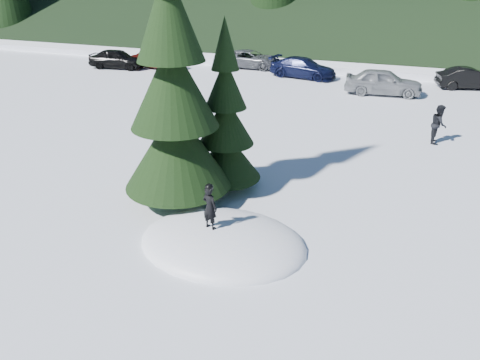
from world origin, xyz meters
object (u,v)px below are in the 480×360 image
(car_4, at_px, (383,82))
(adult_0, at_px, (439,124))
(child_skier, at_px, (210,207))
(car_1, at_px, (158,60))
(car_3, at_px, (303,68))
(spruce_tall, at_px, (174,96))
(car_0, at_px, (117,59))
(car_5, at_px, (470,78))
(spruce_short, at_px, (226,126))
(car_2, at_px, (250,59))

(car_4, bearing_deg, adult_0, -164.11)
(child_skier, bearing_deg, car_1, -40.28)
(car_3, bearing_deg, car_4, -107.28)
(spruce_tall, height_order, car_0, spruce_tall)
(car_3, xyz_separation_m, car_4, (5.26, -2.70, 0.08))
(car_0, distance_m, car_4, 18.26)
(car_0, height_order, car_4, car_4)
(child_skier, xyz_separation_m, car_3, (-2.56, 20.42, -0.44))
(car_1, height_order, car_5, car_5)
(spruce_short, bearing_deg, car_2, 107.41)
(car_3, bearing_deg, car_0, 107.46)
(car_1, height_order, car_4, car_4)
(spruce_short, relative_size, car_2, 1.22)
(spruce_tall, xyz_separation_m, car_0, (-13.64, 16.81, -2.65))
(spruce_tall, distance_m, car_5, 21.32)
(child_skier, height_order, car_0, child_skier)
(adult_0, height_order, car_4, adult_0)
(spruce_tall, relative_size, adult_0, 5.44)
(car_0, xyz_separation_m, car_4, (18.23, -0.98, 0.04))
(child_skier, relative_size, car_3, 0.27)
(adult_0, relative_size, car_2, 0.36)
(car_0, relative_size, car_1, 1.07)
(car_0, relative_size, car_2, 0.90)
(car_2, distance_m, car_5, 14.23)
(car_1, height_order, car_2, car_2)
(spruce_short, xyz_separation_m, car_3, (-1.66, 17.13, -1.47))
(spruce_tall, bearing_deg, car_5, 64.11)
(child_skier, distance_m, car_4, 17.93)
(adult_0, xyz_separation_m, car_2, (-12.36, 11.87, -0.18))
(car_2, bearing_deg, car_5, -96.05)
(car_5, bearing_deg, car_3, 77.15)
(spruce_short, xyz_separation_m, adult_0, (6.42, 7.05, -1.31))
(car_2, bearing_deg, adult_0, -134.66)
(child_skier, xyz_separation_m, adult_0, (5.53, 10.34, -0.28))
(spruce_short, xyz_separation_m, child_skier, (0.89, -3.29, -1.04))
(car_3, relative_size, car_5, 1.18)
(adult_0, distance_m, car_0, 22.66)
(spruce_short, distance_m, car_1, 20.28)
(car_5, bearing_deg, car_2, 69.08)
(spruce_tall, xyz_separation_m, car_3, (-0.66, 18.53, -2.69))
(spruce_short, relative_size, car_1, 1.45)
(car_4, bearing_deg, spruce_tall, 158.74)
(adult_0, distance_m, car_2, 17.14)
(car_0, bearing_deg, car_2, -74.58)
(child_skier, relative_size, adult_0, 0.74)
(car_4, xyz_separation_m, car_5, (4.64, 3.19, -0.11))
(car_4, height_order, car_5, car_4)
(child_skier, relative_size, car_1, 0.32)
(spruce_short, height_order, car_3, spruce_short)
(spruce_tall, xyz_separation_m, car_2, (-4.93, 20.32, -2.71))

